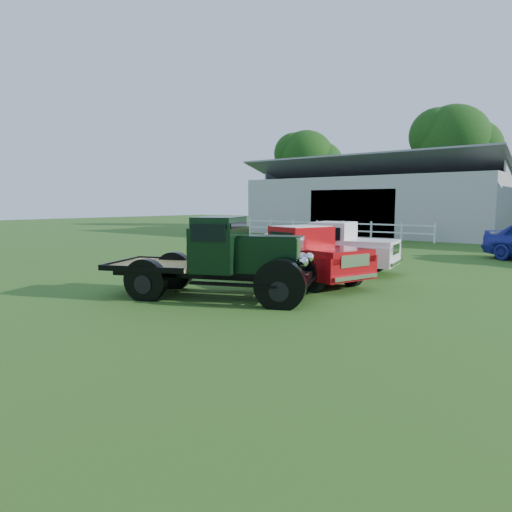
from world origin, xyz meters
The scene contains 8 objects.
ground centered at (0.00, 0.00, 0.00)m, with size 120.00×120.00×0.00m, color #2F5F1B.
shed_left centered at (-7.00, 26.00, 2.80)m, with size 18.80×10.20×5.60m, color #A5A5A5, non-canonical shape.
fence_rail centered at (-8.00, 20.00, 0.60)m, with size 14.20×0.16×1.20m, color white, non-canonical shape.
tree_a centered at (-18.00, 33.00, 5.25)m, with size 6.30×6.30×10.50m, color black, non-canonical shape.
tree_b centered at (-4.00, 34.00, 5.75)m, with size 6.90×6.90×11.50m, color black, non-canonical shape.
vintage_flatbed centered at (-0.59, 0.57, 1.02)m, with size 5.14×2.04×2.04m, color black, non-canonical shape.
red_pickup centered at (-0.18, 3.81, 0.86)m, with size 4.70×1.81×1.71m, color #AB0B10, non-canonical shape.
white_pickup centered at (-0.45, 6.26, 0.85)m, with size 4.61×1.79×1.69m, color white, non-canonical shape.
Camera 1 is at (7.18, -7.77, 2.37)m, focal length 32.00 mm.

